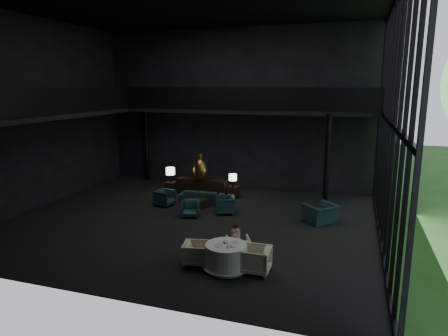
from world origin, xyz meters
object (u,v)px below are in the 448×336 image
(dining_table, at_px, (226,258))
(console, at_px, (202,187))
(side_table_left, at_px, (171,187))
(sofa, at_px, (202,194))
(table_lamp_left, at_px, (170,172))
(child, at_px, (236,233))
(side_table_right, at_px, (234,192))
(window_armchair, at_px, (321,210))
(dining_chair_north, at_px, (238,247))
(dining_chair_west, at_px, (196,253))
(dining_chair_east, at_px, (256,258))
(coffee_table, at_px, (196,203))
(lounge_armchair_south, at_px, (191,208))
(bronze_urn, at_px, (200,169))
(lounge_armchair_west, at_px, (165,197))
(lounge_armchair_east, at_px, (225,204))
(table_lamp_right, at_px, (233,178))

(dining_table, bearing_deg, console, 116.00)
(side_table_left, bearing_deg, sofa, -27.51)
(table_lamp_left, height_order, child, table_lamp_left)
(side_table_right, height_order, window_armchair, window_armchair)
(side_table_left, bearing_deg, dining_chair_north, -49.90)
(console, bearing_deg, dining_chair_west, -70.28)
(child, bearing_deg, sofa, -58.66)
(side_table_right, xyz_separation_m, dining_chair_east, (2.77, -7.13, 0.15))
(dining_table, bearing_deg, sofa, 117.03)
(sofa, bearing_deg, child, 117.15)
(coffee_table, height_order, dining_chair_west, dining_chair_west)
(window_armchair, bearing_deg, lounge_armchair_south, -37.09)
(dining_chair_north, height_order, dining_chair_west, dining_chair_west)
(dining_chair_west, bearing_deg, coffee_table, 10.63)
(bronze_urn, bearing_deg, dining_chair_north, -59.34)
(sofa, xyz_separation_m, dining_chair_west, (2.13, -6.00, -0.02))
(sofa, relative_size, dining_table, 1.38)
(dining_chair_north, bearing_deg, coffee_table, -78.45)
(bronze_urn, distance_m, dining_table, 7.92)
(dining_table, height_order, dining_chair_north, dining_table)
(console, xyz_separation_m, lounge_armchair_west, (-0.92, -2.17, -0.01))
(side_table_right, xyz_separation_m, dining_chair_north, (2.04, -6.34, 0.04))
(table_lamp_left, xyz_separation_m, child, (5.14, -6.14, -0.32))
(bronze_urn, relative_size, coffee_table, 1.49)
(lounge_armchair_south, relative_size, dining_table, 0.50)
(table_lamp_left, bearing_deg, child, -50.09)
(sofa, height_order, window_armchair, window_armchair)
(table_lamp_left, distance_m, lounge_armchair_east, 4.25)
(side_table_left, relative_size, table_lamp_left, 0.75)
(dining_table, bearing_deg, lounge_armchair_east, 108.22)
(lounge_armchair_east, xyz_separation_m, dining_chair_east, (2.44, -4.75, 0.03))
(side_table_left, xyz_separation_m, window_armchair, (7.38, -2.21, 0.24))
(child, bearing_deg, bronze_urn, -59.71)
(console, relative_size, bronze_urn, 1.93)
(bronze_urn, xyz_separation_m, dining_chair_east, (4.37, -6.93, -0.89))
(bronze_urn, bearing_deg, table_lamp_right, 1.13)
(lounge_armchair_south, relative_size, coffee_table, 0.80)
(side_table_left, height_order, lounge_armchair_west, lounge_armchair_west)
(table_lamp_left, xyz_separation_m, dining_chair_east, (5.97, -7.01, -0.63))
(child, bearing_deg, lounge_armchair_west, -42.66)
(lounge_armchair_south, height_order, dining_chair_north, lounge_armchair_south)
(sofa, xyz_separation_m, child, (3.09, -5.07, 0.37))
(table_lamp_right, xyz_separation_m, coffee_table, (-1.10, -1.81, -0.80))
(lounge_armchair_east, distance_m, dining_chair_east, 5.34)
(lounge_armchair_south, bearing_deg, dining_table, -69.89)
(console, height_order, sofa, console)
(side_table_left, xyz_separation_m, lounge_armchair_east, (3.54, -2.26, 0.13))
(lounge_armchair_east, bearing_deg, bronze_urn, -158.65)
(side_table_right, relative_size, sofa, 0.30)
(side_table_left, distance_m, dining_chair_east, 9.21)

